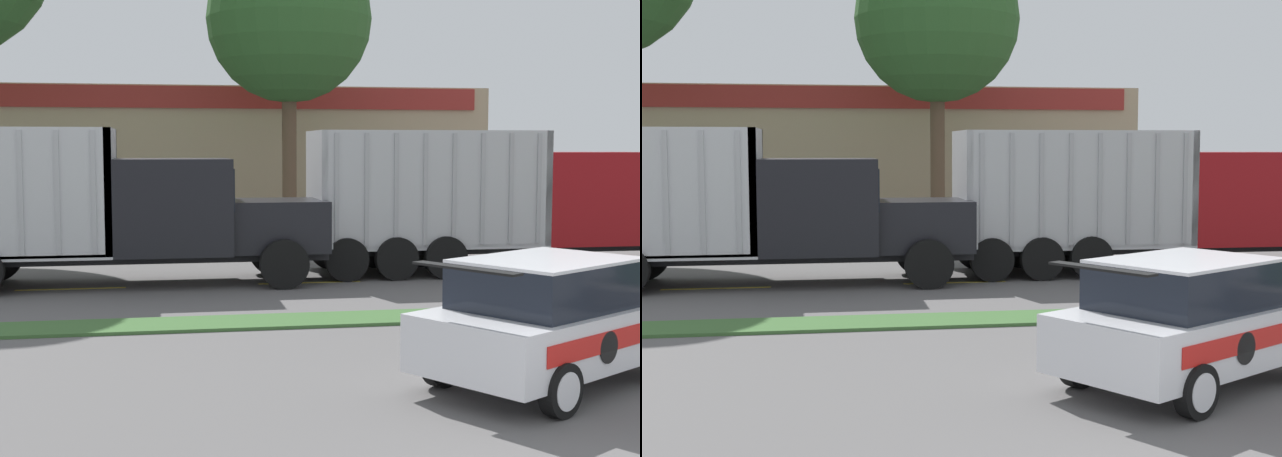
{
  "view_description": "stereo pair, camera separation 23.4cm",
  "coord_description": "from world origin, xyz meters",
  "views": [
    {
      "loc": [
        -3.81,
        -6.13,
        3.14
      ],
      "look_at": [
        -1.08,
        9.46,
        1.7
      ],
      "focal_mm": 50.0,
      "sensor_mm": 36.0,
      "label": 1
    },
    {
      "loc": [
        -3.58,
        -6.17,
        3.14
      ],
      "look_at": [
        -1.08,
        9.46,
        1.7
      ],
      "focal_mm": 50.0,
      "sensor_mm": 36.0,
      "label": 2
    }
  ],
  "objects": [
    {
      "name": "tree_behind_centre",
      "position": [
        0.3,
        23.2,
        7.84
      ],
      "size": [
        5.42,
        5.42,
        11.38
      ],
      "color": "brown",
      "rests_on": "ground_plane"
    },
    {
      "name": "grass_verge",
      "position": [
        0.0,
        9.54,
        0.03
      ],
      "size": [
        120.0,
        1.23,
        0.06
      ],
      "primitive_type": "cube",
      "color": "#3D6633",
      "rests_on": "ground_plane"
    },
    {
      "name": "centre_line_5",
      "position": [
        4.9,
        14.15,
        0.0
      ],
      "size": [
        2.4,
        0.14,
        0.01
      ],
      "primitive_type": "cube",
      "color": "yellow",
      "rests_on": "ground_plane"
    },
    {
      "name": "dump_truck_lead",
      "position": [
        -4.83,
        14.57,
        1.57
      ],
      "size": [
        10.86,
        2.72,
        3.58
      ],
      "color": "black",
      "rests_on": "ground_plane"
    },
    {
      "name": "centre_line_4",
      "position": [
        -0.5,
        14.15,
        0.0
      ],
      "size": [
        2.4,
        0.14,
        0.01
      ],
      "primitive_type": "cube",
      "color": "yellow",
      "rests_on": "ground_plane"
    },
    {
      "name": "centre_line_3",
      "position": [
        -5.9,
        14.15,
        0.0
      ],
      "size": [
        2.4,
        0.14,
        0.01
      ],
      "primitive_type": "cube",
      "color": "yellow",
      "rests_on": "ground_plane"
    },
    {
      "name": "store_building_backdrop",
      "position": [
        -3.44,
        32.98,
        2.72
      ],
      "size": [
        24.16,
        12.1,
        5.43
      ],
      "color": "tan",
      "rests_on": "ground_plane"
    },
    {
      "name": "dump_truck_trail",
      "position": [
        6.06,
        15.34,
        1.6
      ],
      "size": [
        11.24,
        2.58,
        3.55
      ],
      "color": "black",
      "rests_on": "ground_plane"
    },
    {
      "name": "rally_car",
      "position": [
        1.24,
        4.76,
        0.88
      ],
      "size": [
        4.42,
        3.72,
        1.74
      ],
      "color": "white",
      "rests_on": "ground_plane"
    }
  ]
}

